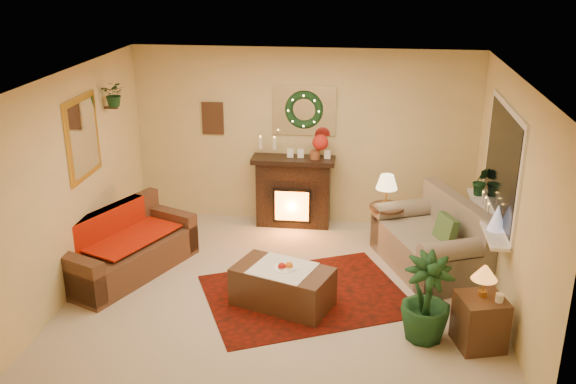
# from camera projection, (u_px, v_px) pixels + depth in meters

# --- Properties ---
(floor) EXTENTS (5.00, 5.00, 0.00)m
(floor) POSITION_uv_depth(u_px,v_px,m) (284.00, 291.00, 7.74)
(floor) COLOR beige
(floor) RESTS_ON ground
(ceiling) EXTENTS (5.00, 5.00, 0.00)m
(ceiling) POSITION_uv_depth(u_px,v_px,m) (284.00, 76.00, 6.83)
(ceiling) COLOR white
(ceiling) RESTS_ON ground
(wall_back) EXTENTS (5.00, 5.00, 0.00)m
(wall_back) POSITION_uv_depth(u_px,v_px,m) (304.00, 137.00, 9.37)
(wall_back) COLOR #EFD88C
(wall_back) RESTS_ON ground
(wall_front) EXTENTS (5.00, 5.00, 0.00)m
(wall_front) POSITION_uv_depth(u_px,v_px,m) (248.00, 286.00, 5.19)
(wall_front) COLOR #EFD88C
(wall_front) RESTS_ON ground
(wall_left) EXTENTS (4.50, 4.50, 0.00)m
(wall_left) POSITION_uv_depth(u_px,v_px,m) (75.00, 181.00, 7.57)
(wall_left) COLOR #EFD88C
(wall_left) RESTS_ON ground
(wall_right) EXTENTS (4.50, 4.50, 0.00)m
(wall_right) POSITION_uv_depth(u_px,v_px,m) (511.00, 200.00, 6.99)
(wall_right) COLOR #EFD88C
(wall_right) RESTS_ON ground
(area_rug) EXTENTS (2.79, 2.51, 0.01)m
(area_rug) POSITION_uv_depth(u_px,v_px,m) (306.00, 295.00, 7.64)
(area_rug) COLOR maroon
(area_rug) RESTS_ON floor
(sofa) EXTENTS (1.49, 2.02, 0.79)m
(sofa) POSITION_uv_depth(u_px,v_px,m) (126.00, 242.00, 8.05)
(sofa) COLOR #4C2E15
(sofa) RESTS_ON floor
(red_throw) EXTENTS (0.77, 1.25, 0.02)m
(red_throw) POSITION_uv_depth(u_px,v_px,m) (128.00, 236.00, 8.15)
(red_throw) COLOR red
(red_throw) RESTS_ON sofa
(fireplace) EXTENTS (1.07, 0.34, 0.98)m
(fireplace) POSITION_uv_depth(u_px,v_px,m) (293.00, 190.00, 9.46)
(fireplace) COLOR #37241B
(fireplace) RESTS_ON floor
(poinsettia) EXTENTS (0.23, 0.23, 0.23)m
(poinsettia) POSITION_uv_depth(u_px,v_px,m) (320.00, 142.00, 9.12)
(poinsettia) COLOR red
(poinsettia) RESTS_ON fireplace
(mantel_candle_a) EXTENTS (0.06, 0.06, 0.17)m
(mantel_candle_a) POSITION_uv_depth(u_px,v_px,m) (260.00, 143.00, 9.25)
(mantel_candle_a) COLOR silver
(mantel_candle_a) RESTS_ON fireplace
(mantel_candle_b) EXTENTS (0.06, 0.06, 0.18)m
(mantel_candle_b) POSITION_uv_depth(u_px,v_px,m) (274.00, 143.00, 9.22)
(mantel_candle_b) COLOR white
(mantel_candle_b) RESTS_ON fireplace
(mantel_mirror) EXTENTS (0.92, 0.02, 0.72)m
(mantel_mirror) POSITION_uv_depth(u_px,v_px,m) (304.00, 111.00, 9.21)
(mantel_mirror) COLOR white
(mantel_mirror) RESTS_ON wall_back
(wreath) EXTENTS (0.55, 0.11, 0.55)m
(wreath) POSITION_uv_depth(u_px,v_px,m) (304.00, 110.00, 9.17)
(wreath) COLOR #194719
(wreath) RESTS_ON wall_back
(wall_art) EXTENTS (0.32, 0.03, 0.48)m
(wall_art) POSITION_uv_depth(u_px,v_px,m) (213.00, 118.00, 9.42)
(wall_art) COLOR #381E11
(wall_art) RESTS_ON wall_back
(gold_mirror) EXTENTS (0.03, 0.84, 1.00)m
(gold_mirror) POSITION_uv_depth(u_px,v_px,m) (83.00, 138.00, 7.69)
(gold_mirror) COLOR gold
(gold_mirror) RESTS_ON wall_left
(hanging_plant) EXTENTS (0.33, 0.28, 0.36)m
(hanging_plant) POSITION_uv_depth(u_px,v_px,m) (115.00, 106.00, 8.29)
(hanging_plant) COLOR #194719
(hanging_plant) RESTS_ON wall_left
(loveseat) EXTENTS (1.48, 1.84, 0.93)m
(loveseat) POSITION_uv_depth(u_px,v_px,m) (429.00, 238.00, 8.18)
(loveseat) COLOR #7F6C5F
(loveseat) RESTS_ON floor
(window_frame) EXTENTS (0.03, 1.86, 1.36)m
(window_frame) POSITION_uv_depth(u_px,v_px,m) (503.00, 163.00, 7.42)
(window_frame) COLOR white
(window_frame) RESTS_ON wall_right
(window_glass) EXTENTS (0.02, 1.70, 1.22)m
(window_glass) POSITION_uv_depth(u_px,v_px,m) (502.00, 163.00, 7.42)
(window_glass) COLOR black
(window_glass) RESTS_ON wall_right
(window_sill) EXTENTS (0.22, 1.86, 0.04)m
(window_sill) POSITION_uv_depth(u_px,v_px,m) (487.00, 217.00, 7.67)
(window_sill) COLOR white
(window_sill) RESTS_ON wall_right
(mini_tree) EXTENTS (0.20, 0.20, 0.31)m
(mini_tree) POSITION_uv_depth(u_px,v_px,m) (497.00, 218.00, 7.20)
(mini_tree) COLOR silver
(mini_tree) RESTS_ON window_sill
(sill_plant) EXTENTS (0.28, 0.22, 0.50)m
(sill_plant) POSITION_uv_depth(u_px,v_px,m) (481.00, 181.00, 8.22)
(sill_plant) COLOR #16381B
(sill_plant) RESTS_ON window_sill
(side_table_round) EXTENTS (0.49, 0.49, 0.62)m
(side_table_round) POSITION_uv_depth(u_px,v_px,m) (386.00, 226.00, 8.78)
(side_table_round) COLOR black
(side_table_round) RESTS_ON floor
(lamp_cream) EXTENTS (0.29, 0.29, 0.45)m
(lamp_cream) POSITION_uv_depth(u_px,v_px,m) (387.00, 187.00, 8.60)
(lamp_cream) COLOR #F1DB8F
(lamp_cream) RESTS_ON side_table_round
(end_table_square) EXTENTS (0.56, 0.56, 0.56)m
(end_table_square) POSITION_uv_depth(u_px,v_px,m) (480.00, 322.00, 6.58)
(end_table_square) COLOR black
(end_table_square) RESTS_ON floor
(lamp_tiffany) EXTENTS (0.26, 0.26, 0.38)m
(lamp_tiffany) POSITION_uv_depth(u_px,v_px,m) (484.00, 280.00, 6.45)
(lamp_tiffany) COLOR orange
(lamp_tiffany) RESTS_ON end_table_square
(coffee_table) EXTENTS (1.24, 0.94, 0.46)m
(coffee_table) POSITION_uv_depth(u_px,v_px,m) (283.00, 288.00, 7.37)
(coffee_table) COLOR #442417
(coffee_table) RESTS_ON floor
(fruit_bowl) EXTENTS (0.27, 0.27, 0.06)m
(fruit_bowl) POSITION_uv_depth(u_px,v_px,m) (285.00, 270.00, 7.29)
(fruit_bowl) COLOR silver
(fruit_bowl) RESTS_ON coffee_table
(floor_palm) EXTENTS (2.05, 2.05, 2.85)m
(floor_palm) POSITION_uv_depth(u_px,v_px,m) (426.00, 301.00, 6.64)
(floor_palm) COLOR black
(floor_palm) RESTS_ON floor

